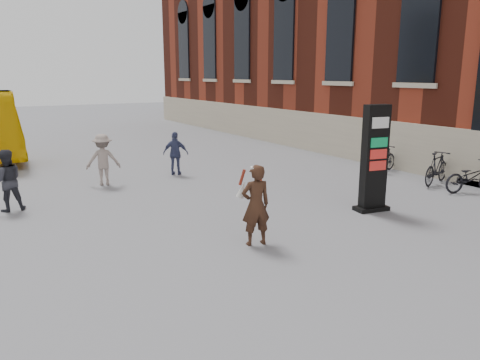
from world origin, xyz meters
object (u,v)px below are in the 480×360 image
info_pylon (374,159)px  bike_7 (383,159)px  bike_5 (437,168)px  pedestrian_c (176,153)px  bike_4 (471,177)px  woman (256,204)px  pedestrian_b (103,160)px  pedestrian_a (7,181)px

info_pylon → bike_7: bearing=49.0°
bike_5 → pedestrian_c: bearing=33.3°
bike_7 → pedestrian_c: bearing=49.7°
pedestrian_c → bike_4: (6.76, -6.98, -0.29)m
info_pylon → bike_4: info_pylon is taller
pedestrian_c → bike_4: size_ratio=0.84×
info_pylon → bike_5: size_ratio=1.55×
bike_5 → bike_7: (0.00, 2.27, -0.04)m
woman → bike_4: (8.10, 0.43, -0.41)m
pedestrian_b → pedestrian_c: (2.65, 0.27, -0.06)m
bike_5 → bike_7: bike_5 is taller
pedestrian_b → bike_7: bearing=175.8°
bike_4 → bike_5: bike_5 is taller
pedestrian_b → pedestrian_a: bearing=44.6°
bike_4 → bike_7: 3.51m
info_pylon → woman: info_pylon is taller
pedestrian_b → bike_5: pedestrian_b is taller
woman → bike_5: size_ratio=0.96×
pedestrian_b → bike_7: (9.41, -3.21, -0.34)m
info_pylon → pedestrian_c: bearing=120.7°
woman → pedestrian_c: bearing=-90.3°
pedestrian_b → pedestrian_c: 2.66m
pedestrian_a → bike_4: pedestrian_a is taller
woman → bike_5: (8.10, 1.67, -0.35)m
pedestrian_b → bike_5: (9.41, -5.48, -0.29)m
bike_4 → bike_7: bike_7 is taller
pedestrian_b → bike_7: size_ratio=1.01×
pedestrian_a → bike_7: size_ratio=0.99×
bike_4 → pedestrian_b: bearing=69.4°
pedestrian_c → bike_5: pedestrian_c is taller
pedestrian_a → pedestrian_c: bearing=-164.0°
pedestrian_b → bike_5: size_ratio=0.92×
info_pylon → pedestrian_c: (-2.68, 6.85, -0.62)m
woman → bike_5: woman is taller
info_pylon → bike_4: 4.18m
pedestrian_b → pedestrian_c: size_ratio=1.08×
pedestrian_c → bike_4: 9.72m
pedestrian_c → bike_7: (6.76, -3.47, -0.27)m
bike_7 → woman: bearing=102.8°
info_pylon → bike_5: info_pylon is taller
woman → pedestrian_a: (-4.27, 5.44, -0.07)m
pedestrian_c → bike_4: bearing=168.7°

